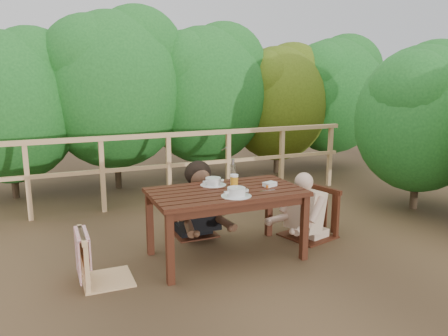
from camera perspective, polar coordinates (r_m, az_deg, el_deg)
name	(u,v)px	position (r m, az deg, el deg)	size (l,w,h in m)	color
ground	(226,256)	(4.54, 0.25, -11.30)	(60.00, 60.00, 0.00)	brown
table	(226,224)	(4.42, 0.26, -7.25)	(1.47, 0.83, 0.68)	#35160C
chair_left	(105,232)	(4.02, -15.04, -8.00)	(0.45, 0.45, 0.90)	tan
chair_far	(194,195)	(5.00, -3.93, -3.45)	(0.46, 0.46, 0.93)	#35160C
chair_right	(309,192)	(5.00, 10.92, -3.07)	(0.51, 0.51, 1.03)	#35160C
woman	(193,177)	(4.97, -4.04, -1.15)	(0.54, 0.66, 1.34)	black
diner_right	(312,183)	(4.99, 11.25, -1.88)	(0.50, 0.61, 1.24)	beige
railing	(169,169)	(6.20, -7.10, -0.12)	(5.60, 0.10, 1.01)	tan
hedge_row	(170,67)	(7.32, -6.98, 12.74)	(6.60, 1.60, 3.80)	#1E5D1F
soup_near	(236,192)	(4.09, 1.59, -3.16)	(0.28, 0.28, 0.09)	white
soup_far	(213,182)	(4.50, -1.39, -1.80)	(0.26, 0.26, 0.09)	white
bread_roll	(236,191)	(4.18, 1.49, -3.01)	(0.12, 0.09, 0.07)	#AC7537
beer_glass	(234,182)	(4.35, 1.31, -1.83)	(0.08, 0.08, 0.15)	gold
bottle	(233,172)	(4.50, 1.15, -0.57)	(0.07, 0.07, 0.28)	silver
tumbler	(245,192)	(4.15, 2.74, -3.11)	(0.06, 0.06, 0.07)	silver
butter_tub	(270,185)	(4.47, 5.90, -2.16)	(0.13, 0.09, 0.06)	white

